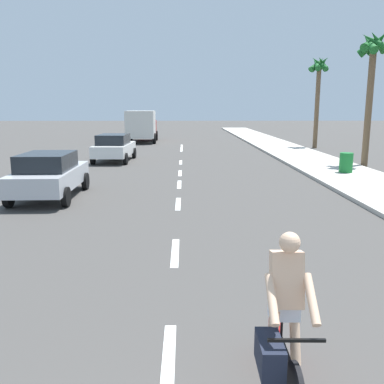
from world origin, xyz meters
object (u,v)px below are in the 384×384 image
(cyclist, at_px, (282,323))
(palm_tree_distant, at_px, (319,76))
(palm_tree_far, at_px, (372,61))
(delivery_truck, at_px, (142,125))
(trash_bin_far, at_px, (346,163))
(parked_car_silver, at_px, (49,174))
(parked_car_white, at_px, (114,147))

(cyclist, height_order, palm_tree_distant, palm_tree_distant)
(palm_tree_distant, bearing_deg, palm_tree_far, -93.46)
(delivery_truck, height_order, palm_tree_far, palm_tree_far)
(trash_bin_far, bearing_deg, palm_tree_far, 53.24)
(parked_car_silver, relative_size, delivery_truck, 0.68)
(cyclist, bearing_deg, palm_tree_far, -114.17)
(palm_tree_far, bearing_deg, delivery_truck, 128.93)
(parked_car_silver, bearing_deg, trash_bin_far, 20.15)
(palm_tree_distant, height_order, trash_bin_far, palm_tree_distant)
(parked_car_silver, bearing_deg, cyclist, -62.01)
(trash_bin_far, bearing_deg, palm_tree_distant, 78.64)
(parked_car_white, distance_m, trash_bin_far, 12.70)
(parked_car_white, relative_size, trash_bin_far, 4.87)
(cyclist, bearing_deg, parked_car_silver, -59.55)
(parked_car_white, distance_m, palm_tree_distant, 16.81)
(delivery_truck, relative_size, trash_bin_far, 6.98)
(delivery_truck, distance_m, palm_tree_distant, 15.64)
(parked_car_white, bearing_deg, trash_bin_far, -22.63)
(cyclist, bearing_deg, delivery_truck, -80.47)
(palm_tree_far, distance_m, palm_tree_distant, 10.51)
(cyclist, relative_size, palm_tree_far, 0.26)
(parked_car_silver, relative_size, palm_tree_distant, 0.61)
(cyclist, xyz_separation_m, delivery_truck, (-4.86, 34.05, 0.67))
(delivery_truck, height_order, palm_tree_distant, palm_tree_distant)
(palm_tree_far, bearing_deg, trash_bin_far, -126.76)
(trash_bin_far, bearing_deg, delivery_truck, 120.49)
(palm_tree_far, bearing_deg, palm_tree_distant, 86.54)
(parked_car_silver, distance_m, palm_tree_far, 16.55)
(cyclist, distance_m, delivery_truck, 34.41)
(parked_car_white, relative_size, palm_tree_far, 0.63)
(parked_car_silver, bearing_deg, palm_tree_distant, 49.45)
(delivery_truck, distance_m, trash_bin_far, 22.24)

